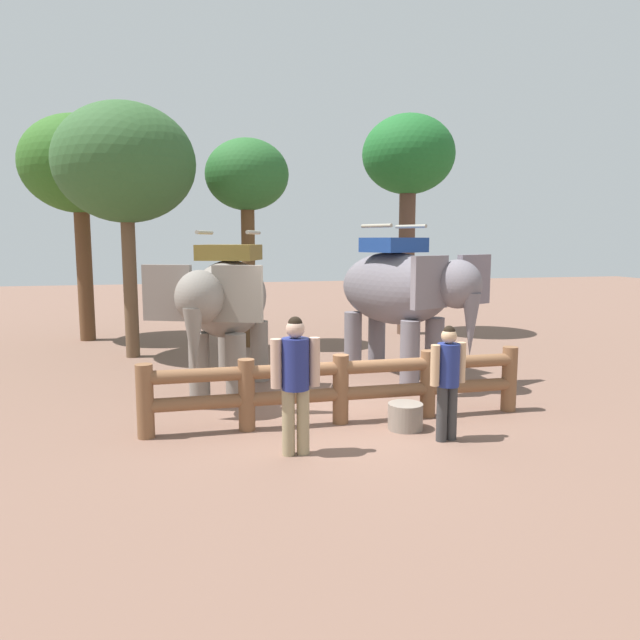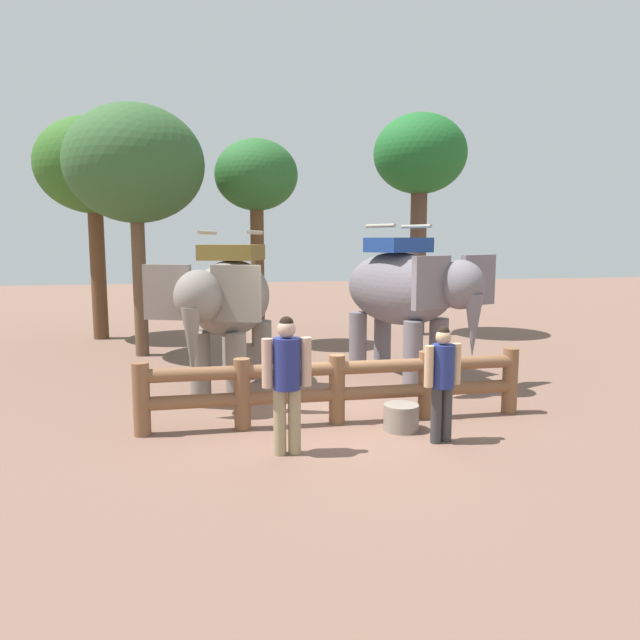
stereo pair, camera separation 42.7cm
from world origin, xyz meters
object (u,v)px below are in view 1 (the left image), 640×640
Objects in this scene: tree_far_left at (247,180)px; tree_back_center at (408,161)px; log_fence at (341,384)px; elephant_center at (401,292)px; tree_deep_back at (79,167)px; feed_bucket at (405,416)px; tree_far_right at (125,165)px; tourist_woman_in_black at (448,375)px; elephant_near_left at (226,303)px; tourist_man_in_blue at (295,376)px.

tree_far_left is 4.88m from tree_back_center.
log_fence is 1.63× the size of elephant_center.
tree_deep_back is at bearing 173.82° from tree_back_center.
log_fence is at bearing 149.64° from feed_bucket.
tree_far_right is 11.40× the size of feed_bucket.
tourist_woman_in_black is 0.30× the size of tree_far_left.
tree_far_right reaches higher than elephant_center.
tree_far_left is at bearing 78.53° from elephant_near_left.
tourist_woman_in_black is at bearing -108.10° from tree_back_center.
tree_far_left reaches higher than feed_bucket.
log_fence is at bearing 138.26° from tourist_woman_in_black.
elephant_center is at bearing 78.49° from tourist_woman_in_black.
tree_deep_back is (-4.23, 2.01, 0.44)m from tree_far_left.
tree_far_left is at bearing 14.84° from tree_far_right.
elephant_center is 0.58× the size of tree_back_center.
tree_far_right is (-5.40, 3.40, 2.73)m from elephant_center.
tourist_man_in_blue is at bearing -68.87° from tree_deep_back.
elephant_center is 7.08× the size of feed_bucket.
elephant_center reaches higher than elephant_near_left.
feed_bucket is at bearing -58.98° from tree_deep_back.
tourist_man_in_blue is 2.06m from feed_bucket.
tree_back_center reaches higher than tree_far_left.
log_fence reaches higher than feed_bucket.
tree_far_left is 0.90× the size of tree_far_right.
elephant_center is 4.87m from tourist_man_in_blue.
tourist_woman_in_black is 9.24m from tree_far_right.
elephant_center is at bearing 70.32° from feed_bucket.
elephant_center is 5.49m from tree_far_left.
tree_back_center reaches higher than tourist_woman_in_black.
log_fence is 0.98× the size of tree_deep_back.
elephant_center is 0.60× the size of tree_deep_back.
tree_far_right is (-3.41, 6.10, 3.84)m from log_fence.
tourist_woman_in_black is 3.14× the size of feed_bucket.
tree_far_left is at bearing 121.50° from elephant_center.
tourist_woman_in_black is at bearing -77.41° from tree_far_left.
tree_back_center is at bearing -6.18° from tree_deep_back.
log_fence is 1.12× the size of tree_far_left.
elephant_near_left is at bearing -101.47° from tree_far_left.
elephant_near_left reaches higher than log_fence.
elephant_near_left is 6.78× the size of feed_bucket.
tree_back_center is 10.22m from feed_bucket.
elephant_near_left is 0.59× the size of tree_far_right.
tree_far_left is at bearing 94.65° from log_fence.
tree_far_left is at bearing -25.43° from tree_deep_back.
log_fence is 0.94× the size of tree_back_center.
feed_bucket is (1.40, -7.35, -4.04)m from tree_far_left.
tourist_man_in_blue is (0.59, -3.36, -0.60)m from elephant_near_left.
tree_far_right is 8.93m from feed_bucket.
feed_bucket is (5.63, -9.36, -4.48)m from tree_deep_back.
log_fence is 1.06m from feed_bucket.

